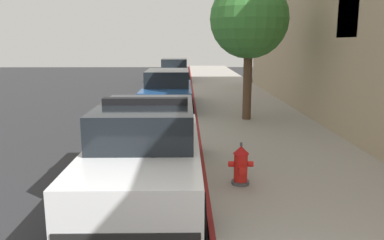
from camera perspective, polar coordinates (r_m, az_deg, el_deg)
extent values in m
cube|color=#2B2B2D|center=(12.69, -18.02, -1.58)|extent=(31.98, 60.00, 0.20)
cube|color=#9E9991|center=(12.30, 9.71, -0.73)|extent=(3.75, 60.00, 0.15)
cube|color=maroon|center=(12.09, 0.75, -0.77)|extent=(0.08, 60.00, 0.15)
cube|color=black|center=(10.97, 22.12, 14.11)|extent=(0.06, 1.30, 1.10)
cube|color=black|center=(18.33, 12.58, 13.24)|extent=(0.06, 1.30, 1.10)
cube|color=white|center=(6.92, -6.78, -5.90)|extent=(1.84, 4.80, 0.76)
cube|color=black|center=(6.89, -6.79, -0.12)|extent=(1.64, 2.50, 0.60)
cube|color=black|center=(4.87, -9.60, -17.06)|extent=(1.76, 0.16, 0.24)
cube|color=black|center=(9.23, -5.28, -3.12)|extent=(1.76, 0.16, 0.24)
cylinder|color=black|center=(8.73, -11.25, -4.15)|extent=(0.22, 0.64, 0.64)
cylinder|color=black|center=(8.59, 0.14, -4.19)|extent=(0.22, 0.64, 0.64)
cylinder|color=black|center=(5.61, -17.55, -13.44)|extent=(0.22, 0.64, 0.64)
cylinder|color=black|center=(5.39, 0.80, -13.95)|extent=(0.22, 0.64, 0.64)
cube|color=black|center=(6.78, -6.90, 2.77)|extent=(1.48, 0.20, 0.12)
cube|color=red|center=(6.83, -9.83, 2.75)|extent=(0.44, 0.18, 0.11)
cube|color=#1E33E0|center=(6.75, -3.94, 2.79)|extent=(0.44, 0.18, 0.11)
cube|color=navy|center=(15.24, -3.60, 3.67)|extent=(1.84, 4.80, 0.76)
cube|color=black|center=(15.31, -3.60, 6.26)|extent=(1.64, 2.50, 0.60)
cube|color=black|center=(12.97, -4.06, 1.13)|extent=(1.76, 0.16, 0.24)
cube|color=black|center=(17.59, -3.23, 3.85)|extent=(1.76, 0.16, 0.24)
cylinder|color=black|center=(17.02, -6.22, 3.55)|extent=(0.22, 0.64, 0.64)
cylinder|color=black|center=(16.94, -0.41, 3.58)|extent=(0.22, 0.64, 0.64)
cylinder|color=black|center=(13.68, -7.52, 1.59)|extent=(0.22, 0.64, 0.64)
cylinder|color=black|center=(13.58, -0.29, 1.63)|extent=(0.22, 0.64, 0.64)
cube|color=#B2B5BA|center=(25.96, -2.60, 6.88)|extent=(1.84, 4.80, 0.76)
cube|color=black|center=(26.07, -2.60, 8.39)|extent=(1.64, 2.50, 0.60)
cube|color=black|center=(23.65, -2.76, 5.80)|extent=(1.76, 0.16, 0.24)
cube|color=black|center=(28.31, -2.45, 6.73)|extent=(1.76, 0.16, 0.24)
cylinder|color=black|center=(27.71, -4.28, 6.60)|extent=(0.22, 0.64, 0.64)
cylinder|color=black|center=(27.66, -0.70, 6.63)|extent=(0.22, 0.64, 0.64)
cylinder|color=black|center=(24.33, -4.74, 5.93)|extent=(0.22, 0.64, 0.64)
cylinder|color=black|center=(24.28, -0.67, 5.96)|extent=(0.22, 0.64, 0.64)
cylinder|color=#4C4C51|center=(7.00, 7.14, -9.12)|extent=(0.32, 0.32, 0.06)
cylinder|color=red|center=(6.91, 7.20, -6.94)|extent=(0.24, 0.24, 0.50)
cone|color=red|center=(6.82, 7.26, -4.39)|extent=(0.28, 0.28, 0.14)
cylinder|color=#4C4C51|center=(6.79, 7.29, -3.58)|extent=(0.05, 0.05, 0.06)
cylinder|color=red|center=(6.87, 5.80, -6.49)|extent=(0.10, 0.10, 0.10)
cylinder|color=red|center=(6.92, 8.61, -6.44)|extent=(0.10, 0.10, 0.10)
cylinder|color=red|center=(6.74, 7.41, -7.34)|extent=(0.13, 0.12, 0.13)
cylinder|color=brown|center=(12.64, 8.17, 5.34)|extent=(0.28, 0.28, 2.33)
sphere|color=#387A33|center=(12.59, 8.44, 14.55)|extent=(2.47, 2.47, 2.47)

